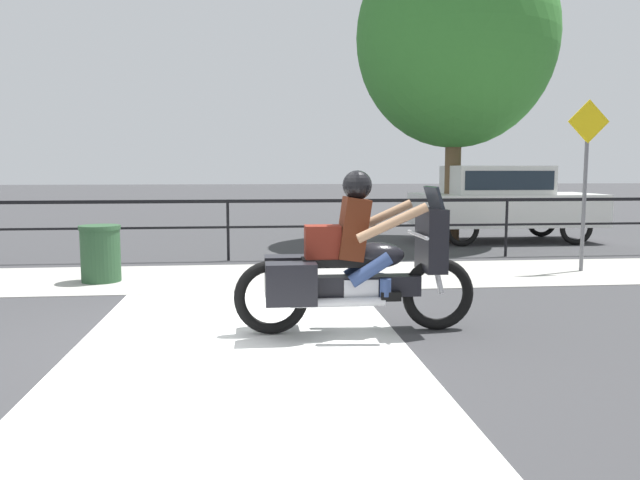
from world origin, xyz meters
The scene contains 9 objects.
ground_plane centered at (0.00, 0.00, 0.00)m, with size 120.00×120.00×0.00m, color #38383A.
sidewalk_band centered at (0.00, 3.40, 0.01)m, with size 44.00×2.40×0.01m, color #A8A59E.
crosswalk_band centered at (0.34, -0.20, 0.00)m, with size 3.04×6.00×0.01m, color silver.
fence_railing centered at (0.00, 5.15, 0.86)m, with size 36.00×0.05×1.08m.
motorcycle centered at (1.44, 0.12, 0.69)m, with size 2.41×0.76×1.61m.
parked_car centered at (5.96, 7.52, 0.96)m, with size 4.05×1.76×1.69m.
trash_bin centered at (-1.73, 3.23, 0.41)m, with size 0.58×0.58×0.82m.
street_sign centered at (5.62, 3.39, 1.66)m, with size 0.67×0.06×2.68m.
tree_behind_sign centered at (4.87, 7.67, 4.45)m, with size 4.33×4.33×6.84m.
Camera 1 is at (0.48, -5.90, 1.62)m, focal length 35.00 mm.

